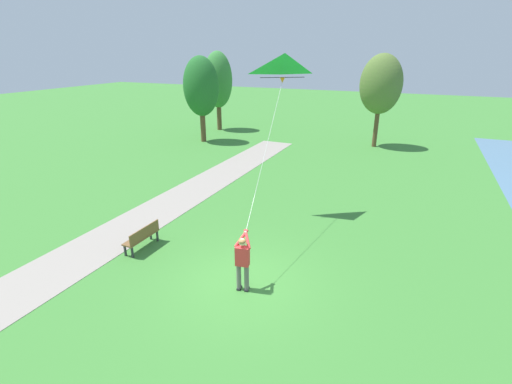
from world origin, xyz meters
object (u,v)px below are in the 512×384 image
person_kite_flyer (243,259)px  tree_behind_path (381,85)px  tree_horizon_far (201,87)px  flying_kite (284,69)px  tree_treeline_left (218,80)px  park_bench_near_walkway (143,236)px

person_kite_flyer → tree_behind_path: bearing=86.1°
tree_horizon_far → flying_kite: bearing=-46.1°
tree_behind_path → tree_treeline_left: bearing=176.1°
flying_kite → tree_horizon_far: 15.14m
tree_behind_path → park_bench_near_walkway: bearing=-106.6°
park_bench_near_walkway → tree_behind_path: bearing=73.4°
park_bench_near_walkway → tree_horizon_far: size_ratio=0.23×
flying_kite → tree_treeline_left: 19.34m
flying_kite → tree_horizon_far: (-10.43, 10.82, -1.89)m
person_kite_flyer → tree_horizon_far: 20.03m
person_kite_flyer → tree_horizon_far: (-11.23, 16.29, 3.12)m
tree_behind_path → tree_treeline_left: 13.73m
flying_kite → tree_treeline_left: (-11.53, 15.42, -1.75)m
park_bench_near_walkway → flying_kite: bearing=52.9°
park_bench_near_walkway → tree_treeline_left: (-7.98, 20.13, 3.80)m
flying_kite → tree_horizon_far: bearing=133.9°
flying_kite → tree_horizon_far: size_ratio=0.92×
person_kite_flyer → tree_treeline_left: 24.49m
person_kite_flyer → tree_treeline_left: tree_treeline_left is taller
person_kite_flyer → park_bench_near_walkway: 4.46m
tree_horizon_far → tree_behind_path: 13.11m
person_kite_flyer → tree_treeline_left: bearing=120.5°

